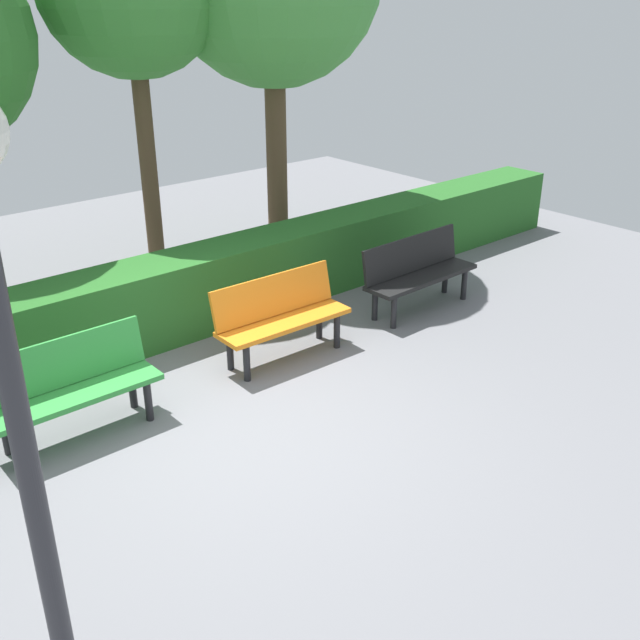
% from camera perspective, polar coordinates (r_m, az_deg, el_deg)
% --- Properties ---
extents(ground_plane, '(16.05, 16.05, 0.00)m').
position_cam_1_polar(ground_plane, '(6.64, -6.04, -8.23)').
color(ground_plane, slate).
extents(bench_black, '(1.58, 0.48, 0.86)m').
position_cam_1_polar(bench_black, '(8.85, 7.56, 3.86)').
color(bench_black, black).
rests_on(bench_black, ground_plane).
extents(bench_orange, '(1.47, 0.51, 0.86)m').
position_cam_1_polar(bench_orange, '(7.60, -3.10, 0.48)').
color(bench_orange, orange).
rests_on(bench_orange, ground_plane).
extents(bench_green, '(1.46, 0.46, 0.86)m').
position_cam_1_polar(bench_green, '(6.62, -18.70, -4.75)').
color(bench_green, '#2D8C38').
rests_on(bench_green, ground_plane).
extents(hedge_row, '(12.05, 0.68, 0.88)m').
position_cam_1_polar(hedge_row, '(8.48, -8.69, 2.54)').
color(hedge_row, '#266023').
rests_on(hedge_row, ground_plane).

